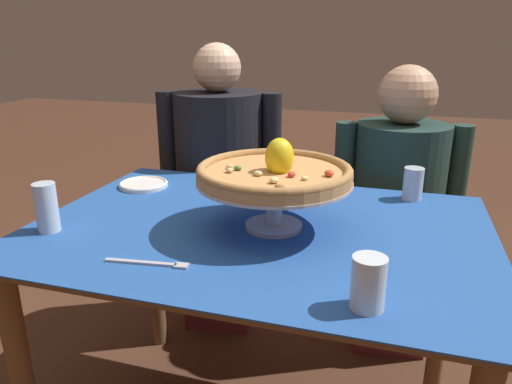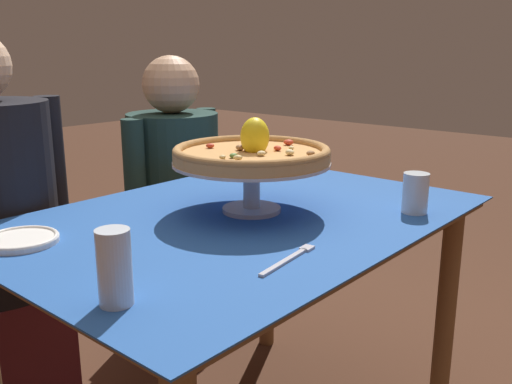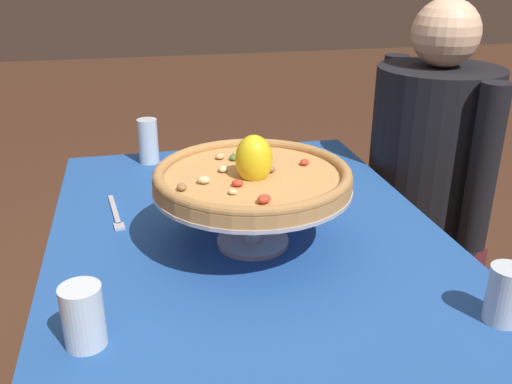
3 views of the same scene
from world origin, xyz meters
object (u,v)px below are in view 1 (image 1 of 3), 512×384
at_px(water_glass_front_left, 47,211).
at_px(dinner_fork, 151,263).
at_px(pizza_stand, 274,191).
at_px(side_plate, 144,184).
at_px(water_glass_back_right, 413,186).
at_px(diner_right, 396,215).
at_px(pizza, 275,171).
at_px(water_glass_front_right, 368,286).
at_px(diner_left, 220,190).

bearing_deg(water_glass_front_left, dinner_fork, -15.24).
relative_size(pizza_stand, side_plate, 2.50).
xyz_separation_m(pizza_stand, water_glass_back_right, (0.37, 0.36, -0.06)).
bearing_deg(pizza_stand, water_glass_back_right, 44.41).
xyz_separation_m(water_glass_front_left, diner_right, (0.91, 0.90, -0.24)).
relative_size(pizza, side_plate, 2.48).
relative_size(pizza_stand, water_glass_back_right, 4.01).
distance_m(pizza, diner_right, 0.84).
relative_size(pizza_stand, diner_right, 0.37).
relative_size(pizza, water_glass_front_left, 3.08).
distance_m(water_glass_front_right, diner_right, 1.07).
height_order(water_glass_front_left, diner_left, diner_left).
distance_m(pizza_stand, dinner_fork, 0.39).
bearing_deg(water_glass_front_right, side_plate, 145.04).
bearing_deg(pizza, diner_right, 64.75).
distance_m(pizza_stand, pizza, 0.06).
xyz_separation_m(water_glass_front_right, diner_right, (0.05, 1.04, -0.23)).
relative_size(pizza_stand, water_glass_front_right, 3.88).
distance_m(pizza, diner_left, 0.83).
relative_size(side_plate, diner_right, 0.15).
xyz_separation_m(water_glass_back_right, side_plate, (-0.91, -0.14, -0.04)).
height_order(water_glass_front_right, dinner_fork, water_glass_front_right).
bearing_deg(water_glass_front_right, pizza_stand, 129.10).
xyz_separation_m(side_plate, dinner_fork, (0.32, -0.53, -0.01)).
relative_size(pizza_stand, water_glass_front_left, 3.11).
bearing_deg(diner_right, pizza, -115.25).
relative_size(water_glass_back_right, side_plate, 0.62).
bearing_deg(diner_left, dinner_fork, -78.35).
height_order(pizza_stand, dinner_fork, pizza_stand).
height_order(dinner_fork, diner_left, diner_left).
xyz_separation_m(dinner_fork, diner_left, (-0.20, 0.95, -0.14)).
distance_m(water_glass_back_right, dinner_fork, 0.89).
bearing_deg(pizza, water_glass_front_right, -50.94).
height_order(pizza, diner_right, diner_right).
bearing_deg(water_glass_back_right, pizza, -135.46).
xyz_separation_m(dinner_fork, diner_right, (0.55, 1.00, -0.19)).
bearing_deg(water_glass_back_right, dinner_fork, -131.47).
bearing_deg(pizza, diner_left, 122.50).
height_order(water_glass_front_right, diner_right, diner_right).
relative_size(water_glass_front_right, water_glass_front_left, 0.80).
relative_size(pizza, diner_left, 0.34).
distance_m(water_glass_back_right, diner_right, 0.41).
distance_m(dinner_fork, diner_right, 1.15).
height_order(water_glass_front_right, side_plate, water_glass_front_right).
distance_m(water_glass_front_left, dinner_fork, 0.38).
bearing_deg(water_glass_front_left, diner_right, 44.53).
relative_size(water_glass_front_right, side_plate, 0.64).
bearing_deg(side_plate, diner_left, 73.66).
bearing_deg(pizza_stand, diner_left, 122.47).
xyz_separation_m(pizza, water_glass_back_right, (0.37, 0.36, -0.12)).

